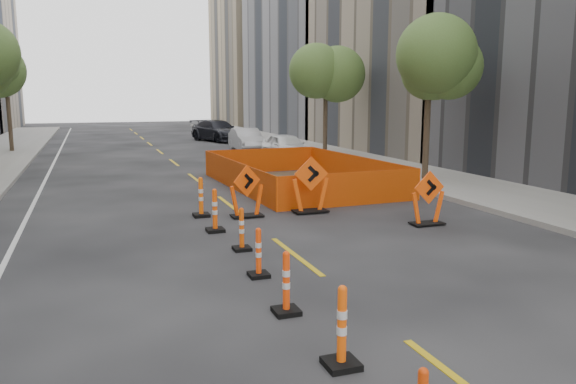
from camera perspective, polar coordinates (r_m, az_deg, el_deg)
name	(u,v)px	position (r m, az deg, el deg)	size (l,w,h in m)	color
ground_plane	(389,327)	(8.65, 10.24, -13.37)	(140.00, 140.00, 0.00)	black
sidewalk_right	(437,180)	(23.17, 14.95, 1.23)	(4.00, 90.00, 0.15)	gray
bld_right_c	(442,37)	(37.36, 15.39, 14.98)	(12.00, 16.00, 14.00)	gray
bld_right_d	(334,20)	(51.98, 4.73, 17.04)	(12.00, 18.00, 20.00)	gray
bld_right_e	(271,57)	(68.92, -1.75, 13.59)	(12.00, 14.00, 16.00)	tan
tree_l_d	(6,76)	(37.15, -26.74, 10.50)	(2.80, 2.80, 5.95)	#382B1E
tree_r_b	(429,65)	(22.62, 14.17, 12.38)	(2.80, 2.80, 5.95)	#382B1E
tree_r_c	(326,75)	(31.45, 3.86, 11.82)	(2.80, 2.80, 5.95)	#382B1E
channelizer_2	(342,327)	(7.21, 5.49, -13.45)	(0.42, 0.42, 1.08)	#FE550A
channelizer_3	(286,283)	(8.83, -0.18, -9.18)	(0.40, 0.40, 1.01)	#FF410A
channelizer_4	(259,252)	(10.60, -3.01, -6.14)	(0.37, 0.37, 0.95)	#FF420A
channelizer_5	(242,229)	(12.40, -4.73, -3.77)	(0.38, 0.38, 0.96)	#E14C09
channelizer_6	(215,210)	(14.14, -7.44, -1.85)	(0.43, 0.43, 1.10)	#F54E0A
channelizer_7	(201,197)	(15.97, -8.84, -0.50)	(0.45, 0.45, 1.13)	#F85C0A
chevron_sign_left	(247,191)	(15.72, -4.22, 0.08)	(0.99, 0.59, 1.48)	#FF4B0A
chevron_sign_center	(311,185)	(16.27, 2.31, 0.74)	(1.11, 0.66, 1.66)	#EF4C0A
chevron_sign_right	(428,198)	(15.17, 14.04, -0.60)	(0.97, 0.58, 1.45)	#FF4C0A
safety_fence	(298,172)	(21.20, 1.03, 2.03)	(4.97, 8.45, 1.06)	#F95E0D
parked_car_near	(286,147)	(29.77, -0.21, 4.62)	(1.68, 4.18, 1.42)	white
parked_car_mid	(247,140)	(34.73, -4.24, 5.31)	(1.49, 4.27, 1.41)	#B2B1B7
parked_car_far	(218,131)	(42.73, -7.15, 6.20)	(2.20, 5.42, 1.57)	black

